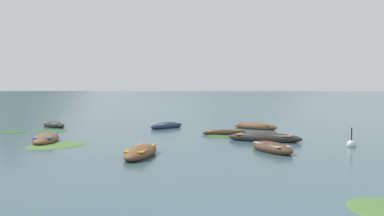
{
  "coord_description": "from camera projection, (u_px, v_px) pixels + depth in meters",
  "views": [
    {
      "loc": [
        -2.9,
        -8.04,
        2.97
      ],
      "look_at": [
        2.9,
        48.63,
        0.56
      ],
      "focal_mm": 40.25,
      "sensor_mm": 36.0,
      "label": 1
    }
  ],
  "objects": [
    {
      "name": "ground_plane",
      "position": [
        149.0,
        91.0,
        1499.28
      ],
      "size": [
        6000.0,
        6000.0,
        0.0
      ],
      "primitive_type": "plane",
      "color": "#385660"
    },
    {
      "name": "mountain_1",
      "position": [
        6.0,
        52.0,
        1520.25
      ],
      "size": [
        658.36,
        658.36,
        272.83
      ],
      "primitive_type": "cone",
      "color": "#4C5B56",
      "rests_on": "ground"
    },
    {
      "name": "mountain_2",
      "position": [
        217.0,
        61.0,
        1839.47
      ],
      "size": [
        958.62,
        958.62,
        255.26
      ],
      "primitive_type": "cone",
      "color": "slate",
      "rests_on": "ground"
    },
    {
      "name": "rowboat_0",
      "position": [
        255.0,
        126.0,
        32.7
      ],
      "size": [
        3.35,
        3.35,
        0.59
      ],
      "color": "brown",
      "rests_on": "ground"
    },
    {
      "name": "rowboat_1",
      "position": [
        264.0,
        138.0,
        24.8
      ],
      "size": [
        4.37,
        3.08,
        0.64
      ],
      "color": "#2D2826",
      "rests_on": "ground"
    },
    {
      "name": "rowboat_2",
      "position": [
        272.0,
        148.0,
        20.58
      ],
      "size": [
        1.89,
        3.31,
        0.59
      ],
      "color": "#4C3323",
      "rests_on": "ground"
    },
    {
      "name": "rowboat_3",
      "position": [
        46.0,
        139.0,
        24.43
      ],
      "size": [
        1.63,
        4.34,
        0.61
      ],
      "color": "brown",
      "rests_on": "ground"
    },
    {
      "name": "rowboat_4",
      "position": [
        141.0,
        152.0,
        19.23
      ],
      "size": [
        2.01,
        4.05,
        0.6
      ],
      "color": "brown",
      "rests_on": "ground"
    },
    {
      "name": "rowboat_5",
      "position": [
        224.0,
        132.0,
        28.7
      ],
      "size": [
        3.19,
        1.26,
        0.4
      ],
      "color": "#4C3323",
      "rests_on": "ground"
    },
    {
      "name": "rowboat_6",
      "position": [
        54.0,
        125.0,
        34.33
      ],
      "size": [
        2.74,
        3.26,
        0.56
      ],
      "color": "#2D2826",
      "rests_on": "ground"
    },
    {
      "name": "rowboat_7",
      "position": [
        167.0,
        126.0,
        33.5
      ],
      "size": [
        3.26,
        3.46,
        0.57
      ],
      "color": "navy",
      "rests_on": "ground"
    },
    {
      "name": "mooring_buoy",
      "position": [
        351.0,
        145.0,
        22.43
      ],
      "size": [
        0.48,
        0.48,
        1.14
      ],
      "color": "silver",
      "rests_on": "ground"
    },
    {
      "name": "weed_patch_0",
      "position": [
        50.0,
        131.0,
        30.88
      ],
      "size": [
        2.67,
        2.69,
        0.14
      ],
      "primitive_type": "ellipsoid",
      "rotation": [
        0.0,
        0.0,
        0.09
      ],
      "color": "#2D5628",
      "rests_on": "ground"
    },
    {
      "name": "weed_patch_1",
      "position": [
        11.0,
        132.0,
        30.1
      ],
      "size": [
        2.98,
        3.0,
        0.14
      ],
      "primitive_type": "ellipsoid",
      "rotation": [
        0.0,
        0.0,
        0.82
      ],
      "color": "#2D5628",
      "rests_on": "ground"
    },
    {
      "name": "weed_patch_2",
      "position": [
        225.0,
        137.0,
        26.84
      ],
      "size": [
        2.88,
        3.55,
        0.14
      ],
      "primitive_type": "ellipsoid",
      "rotation": [
        0.0,
        0.0,
        2.12
      ],
      "color": "#2D5628",
      "rests_on": "ground"
    },
    {
      "name": "weed_patch_3",
      "position": [
        56.0,
        146.0,
        22.87
      ],
      "size": [
        4.03,
        4.29,
        0.14
      ],
      "primitive_type": "ellipsoid",
      "rotation": [
        0.0,
        0.0,
        1.1
      ],
      "color": "#477033",
      "rests_on": "ground"
    }
  ]
}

